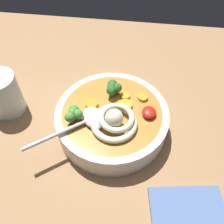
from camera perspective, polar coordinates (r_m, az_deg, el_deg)
table_slab at (r=56.87cm, az=-0.92°, el=-5.60°), size 90.85×90.85×3.21cm
soup_bowl at (r=53.90cm, az=0.00°, el=-1.80°), size 24.15×24.15×5.65cm
noodle_pile at (r=48.78cm, az=0.64°, el=-1.97°), size 10.42×10.22×4.19cm
soup_spoon at (r=49.65cm, az=-5.64°, el=-1.95°), size 13.09×15.77×1.60cm
chili_sauce_dollop at (r=51.31cm, az=8.60°, el=-0.09°), size 3.28×2.96×1.48cm
broccoli_floret_front at (r=49.50cm, az=-8.91°, el=-0.40°), size 4.06×3.49×3.21cm
broccoli_floret_far at (r=53.67cm, az=0.28°, el=5.73°), size 4.04×3.48×3.20cm
carrot_slice_left at (r=52.58cm, az=3.16°, el=1.63°), size 2.91×2.91×0.69cm
carrot_slice_rear at (r=52.81cm, az=-4.74°, el=1.89°), size 2.75×2.75×0.79cm
carrot_slice_beside_chili at (r=54.37cm, az=7.15°, el=3.41°), size 2.20×2.20×0.67cm
carrot_slice_extra_b at (r=54.42cm, az=3.09°, el=3.77°), size 2.07×2.07×0.52cm
drinking_glass at (r=61.07cm, az=-23.92°, el=3.79°), size 7.85×7.85×10.06cm
folded_napkin at (r=49.34cm, az=17.59°, el=-22.75°), size 13.95×15.21×0.80cm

